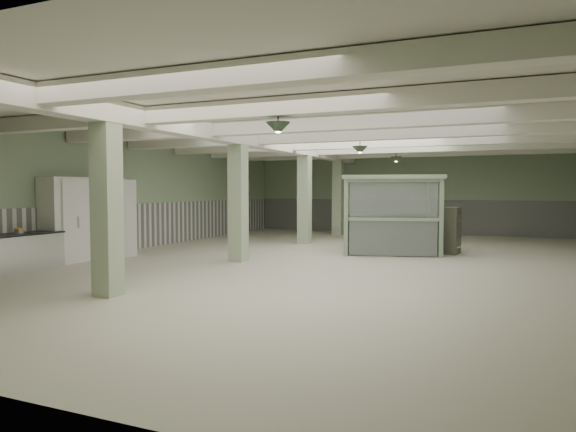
% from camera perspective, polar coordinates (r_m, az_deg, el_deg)
% --- Properties ---
extents(floor, '(20.00, 20.00, 0.00)m').
position_cam_1_polar(floor, '(14.14, 5.41, -5.05)').
color(floor, beige).
rests_on(floor, ground).
extents(ceiling, '(14.00, 20.00, 0.02)m').
position_cam_1_polar(ceiling, '(14.09, 5.48, 9.60)').
color(ceiling, beige).
rests_on(ceiling, wall_back).
extents(wall_back, '(14.00, 0.02, 3.60)m').
position_cam_1_polar(wall_back, '(23.72, 12.81, 2.50)').
color(wall_back, '#94A886').
rests_on(wall_back, floor).
extents(wall_front, '(14.00, 0.02, 3.60)m').
position_cam_1_polar(wall_front, '(5.41, -28.73, 0.77)').
color(wall_front, '#94A886').
rests_on(wall_front, floor).
extents(wall_left, '(0.02, 20.00, 3.60)m').
position_cam_1_polar(wall_left, '(17.45, -17.04, 2.29)').
color(wall_left, '#94A886').
rests_on(wall_left, floor).
extents(wainscot_left, '(0.05, 19.90, 1.50)m').
position_cam_1_polar(wainscot_left, '(17.48, -16.93, -1.15)').
color(wainscot_left, silver).
rests_on(wainscot_left, floor).
extents(wainscot_back, '(13.90, 0.05, 1.50)m').
position_cam_1_polar(wainscot_back, '(23.73, 12.77, -0.04)').
color(wainscot_back, silver).
rests_on(wainscot_back, floor).
extents(girder, '(0.45, 19.90, 0.40)m').
position_cam_1_polar(girder, '(15.01, -3.75, 8.36)').
color(girder, white).
rests_on(girder, ceiling).
extents(beam_a, '(13.90, 0.35, 0.32)m').
position_cam_1_polar(beam_a, '(7.36, -13.10, 14.23)').
color(beam_a, white).
rests_on(beam_a, ceiling).
extents(beam_b, '(13.90, 0.35, 0.32)m').
position_cam_1_polar(beam_b, '(9.47, -3.93, 11.77)').
color(beam_b, white).
rests_on(beam_b, ceiling).
extents(beam_c, '(13.90, 0.35, 0.32)m').
position_cam_1_polar(beam_c, '(11.73, 1.72, 10.07)').
color(beam_c, white).
rests_on(beam_c, ceiling).
extents(beam_d, '(13.90, 0.35, 0.32)m').
position_cam_1_polar(beam_d, '(14.07, 5.48, 8.88)').
color(beam_d, white).
rests_on(beam_d, ceiling).
extents(beam_e, '(13.90, 0.35, 0.32)m').
position_cam_1_polar(beam_e, '(16.46, 8.15, 8.00)').
color(beam_e, white).
rests_on(beam_e, ceiling).
extents(beam_f, '(13.90, 0.35, 0.32)m').
position_cam_1_polar(beam_f, '(18.88, 10.12, 7.34)').
color(beam_f, white).
rests_on(beam_f, ceiling).
extents(beam_g, '(13.90, 0.35, 0.32)m').
position_cam_1_polar(beam_g, '(21.32, 11.65, 6.82)').
color(beam_g, white).
rests_on(beam_g, ceiling).
extents(column_a, '(0.42, 0.42, 3.60)m').
position_cam_1_polar(column_a, '(9.97, -19.50, 1.82)').
color(column_a, '#A9BC97').
rests_on(column_a, floor).
extents(column_b, '(0.42, 0.42, 3.60)m').
position_cam_1_polar(column_b, '(14.06, -5.57, 2.27)').
color(column_b, '#A9BC97').
rests_on(column_b, floor).
extents(column_c, '(0.42, 0.42, 3.60)m').
position_cam_1_polar(column_c, '(18.61, 1.85, 2.46)').
color(column_c, '#A9BC97').
rests_on(column_c, floor).
extents(column_d, '(0.42, 0.42, 3.60)m').
position_cam_1_polar(column_d, '(22.38, 5.57, 2.54)').
color(column_d, '#A9BC97').
rests_on(column_d, floor).
extents(pendant_front, '(0.44, 0.44, 0.22)m').
position_cam_1_polar(pendant_front, '(9.20, -1.11, 9.70)').
color(pendant_front, '#314130').
rests_on(pendant_front, ceiling).
extents(pendant_mid, '(0.44, 0.44, 0.22)m').
position_cam_1_polar(pendant_mid, '(14.38, 8.00, 7.26)').
color(pendant_mid, '#314130').
rests_on(pendant_mid, ceiling).
extents(pendant_back, '(0.44, 0.44, 0.22)m').
position_cam_1_polar(pendant_back, '(19.24, 11.91, 6.14)').
color(pendant_back, '#314130').
rests_on(pendant_back, ceiling).
extents(orange_bowl, '(0.26, 0.26, 0.08)m').
position_cam_1_polar(orange_bowl, '(13.98, -27.76, -1.60)').
color(orange_bowl, '#B2B2B7').
rests_on(orange_bowl, prep_counter).
extents(walkin_cooler, '(1.09, 2.62, 2.40)m').
position_cam_1_polar(walkin_cooler, '(15.45, -21.66, -0.10)').
color(walkin_cooler, white).
rests_on(walkin_cooler, floor).
extents(guard_booth, '(3.55, 3.23, 2.40)m').
position_cam_1_polar(guard_booth, '(16.37, 11.33, 1.80)').
color(guard_booth, '#8BA584').
rests_on(guard_booth, floor).
extents(filing_cabinet, '(0.55, 0.72, 1.43)m').
position_cam_1_polar(filing_cabinet, '(16.41, 17.67, -1.55)').
color(filing_cabinet, '#5C5D4D').
rests_on(filing_cabinet, floor).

